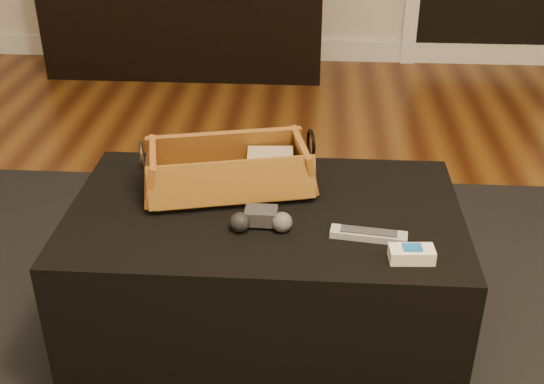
# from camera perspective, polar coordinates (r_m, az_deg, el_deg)

# --- Properties ---
(baseboard) EXTENTS (5.00, 0.04, 0.12)m
(baseboard) POSITION_cam_1_polar(r_m,az_deg,el_deg) (4.20, -0.58, 11.87)
(baseboard) COLOR white
(baseboard) RESTS_ON floor
(media_cabinet) EXTENTS (1.53, 0.45, 0.60)m
(media_cabinet) POSITION_cam_1_polar(r_m,az_deg,el_deg) (3.98, -7.22, 14.24)
(media_cabinet) COLOR black
(media_cabinet) RESTS_ON floor
(area_rug) EXTENTS (2.60, 2.00, 0.01)m
(area_rug) POSITION_cam_1_polar(r_m,az_deg,el_deg) (1.95, -0.66, -12.96)
(area_rug) COLOR black
(area_rug) RESTS_ON floor
(ottoman) EXTENTS (1.00, 0.60, 0.42)m
(ottoman) POSITION_cam_1_polar(r_m,az_deg,el_deg) (1.85, -0.58, -6.97)
(ottoman) COLOR black
(ottoman) RESTS_ON area_rug
(tv_remote) EXTENTS (0.24, 0.13, 0.02)m
(tv_remote) POSITION_cam_1_polar(r_m,az_deg,el_deg) (1.80, -4.27, 0.75)
(tv_remote) COLOR black
(tv_remote) RESTS_ON wicker_basket
(cloth_bundle) EXTENTS (0.13, 0.09, 0.07)m
(cloth_bundle) POSITION_cam_1_polar(r_m,az_deg,el_deg) (1.85, -0.14, 2.40)
(cloth_bundle) COLOR tan
(cloth_bundle) RESTS_ON wicker_basket
(wicker_basket) EXTENTS (0.48, 0.32, 0.16)m
(wicker_basket) POSITION_cam_1_polar(r_m,az_deg,el_deg) (1.81, -3.65, 1.74)
(wicker_basket) COLOR #9D6D23
(wicker_basket) RESTS_ON ottoman
(game_controller) EXTENTS (0.15, 0.09, 0.05)m
(game_controller) POSITION_cam_1_polar(r_m,az_deg,el_deg) (1.64, -0.92, -2.33)
(game_controller) COLOR #2B2B2D
(game_controller) RESTS_ON ottoman
(silver_remote) EXTENTS (0.18, 0.07, 0.02)m
(silver_remote) POSITION_cam_1_polar(r_m,az_deg,el_deg) (1.63, 8.09, -3.54)
(silver_remote) COLOR #B8BCC1
(silver_remote) RESTS_ON ottoman
(cream_gadget) EXTENTS (0.10, 0.06, 0.04)m
(cream_gadget) POSITION_cam_1_polar(r_m,az_deg,el_deg) (1.57, 11.60, -5.10)
(cream_gadget) COLOR white
(cream_gadget) RESTS_ON ottoman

